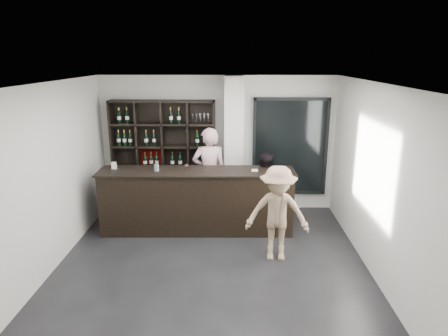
{
  "coord_description": "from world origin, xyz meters",
  "views": [
    {
      "loc": [
        0.34,
        -5.68,
        3.27
      ],
      "look_at": [
        0.18,
        1.1,
        1.37
      ],
      "focal_mm": 32.0,
      "sensor_mm": 36.0,
      "label": 1
    }
  ],
  "objects_px": {
    "tasting_counter": "(197,201)",
    "taster_black": "(264,188)",
    "taster_pink": "(209,173)",
    "customer": "(277,214)",
    "wine_shelf": "(164,157)"
  },
  "relations": [
    {
      "from": "taster_pink",
      "to": "customer",
      "type": "distance_m",
      "value": 2.14
    },
    {
      "from": "tasting_counter",
      "to": "taster_black",
      "type": "relative_size",
      "value": 2.48
    },
    {
      "from": "tasting_counter",
      "to": "taster_black",
      "type": "distance_m",
      "value": 1.36
    },
    {
      "from": "taster_pink",
      "to": "customer",
      "type": "bearing_deg",
      "value": 118.88
    },
    {
      "from": "wine_shelf",
      "to": "taster_pink",
      "type": "relative_size",
      "value": 1.26
    },
    {
      "from": "customer",
      "to": "taster_black",
      "type": "bearing_deg",
      "value": 99.42
    },
    {
      "from": "wine_shelf",
      "to": "tasting_counter",
      "type": "xyz_separation_m",
      "value": [
        0.8,
        -1.09,
        -0.59
      ]
    },
    {
      "from": "taster_pink",
      "to": "taster_black",
      "type": "height_order",
      "value": "taster_pink"
    },
    {
      "from": "taster_pink",
      "to": "customer",
      "type": "relative_size",
      "value": 1.19
    },
    {
      "from": "tasting_counter",
      "to": "taster_pink",
      "type": "relative_size",
      "value": 1.93
    },
    {
      "from": "taster_pink",
      "to": "tasting_counter",
      "type": "bearing_deg",
      "value": 67.88
    },
    {
      "from": "tasting_counter",
      "to": "taster_pink",
      "type": "height_order",
      "value": "taster_pink"
    },
    {
      "from": "taster_black",
      "to": "tasting_counter",
      "type": "bearing_deg",
      "value": 21.72
    },
    {
      "from": "tasting_counter",
      "to": "customer",
      "type": "xyz_separation_m",
      "value": [
        1.41,
        -1.07,
        0.19
      ]
    },
    {
      "from": "customer",
      "to": "taster_pink",
      "type": "bearing_deg",
      "value": 129.65
    }
  ]
}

